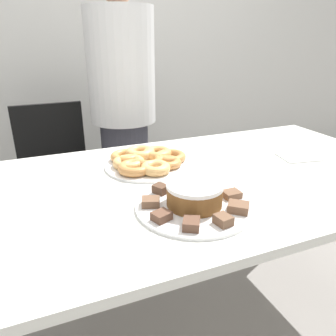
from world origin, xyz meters
The scene contains 27 objects.
ground_plane centered at (0.00, 0.00, 0.00)m, with size 12.00×12.00×0.00m, color gray.
wall_back centered at (0.00, 1.56, 1.30)m, with size 8.00×0.05×2.60m.
table centered at (0.00, 0.00, 0.67)m, with size 1.87×0.92×0.75m.
person_standing centered at (0.03, 0.86, 0.81)m, with size 0.37×0.37×1.56m.
office_chair_left centered at (-0.38, 0.89, 0.40)m, with size 0.45×0.45×0.87m.
plate_cake centered at (-0.04, -0.20, 0.75)m, with size 0.35×0.35×0.01m.
plate_donuts centered at (-0.06, 0.17, 0.75)m, with size 0.34×0.34×0.01m.
frosted_cake centered at (-0.04, -0.20, 0.79)m, with size 0.17×0.17×0.07m.
lamington_0 centered at (-0.11, -0.31, 0.77)m, with size 0.06×0.07×0.03m.
lamington_1 centered at (-0.02, -0.33, 0.77)m, with size 0.05×0.05×0.03m.
lamington_2 centered at (0.05, -0.28, 0.77)m, with size 0.08×0.08×0.03m.
lamington_3 centered at (0.08, -0.20, 0.77)m, with size 0.05×0.05×0.02m.
lamington_4 centered at (0.06, -0.11, 0.77)m, with size 0.07×0.07×0.03m.
lamington_5 centered at (-0.02, -0.07, 0.77)m, with size 0.05×0.05×0.02m.
lamington_6 centered at (-0.11, -0.08, 0.77)m, with size 0.05×0.06×0.03m.
lamington_7 centered at (-0.17, -0.15, 0.77)m, with size 0.07×0.06×0.02m.
lamington_8 centered at (-0.17, -0.24, 0.77)m, with size 0.06×0.06×0.02m.
donut_0 centered at (-0.06, 0.17, 0.77)m, with size 0.11×0.11×0.03m.
donut_1 centered at (0.00, 0.12, 0.77)m, with size 0.11×0.11×0.03m.
donut_2 centered at (0.04, 0.18, 0.77)m, with size 0.13×0.13×0.03m.
donut_3 centered at (0.00, 0.23, 0.78)m, with size 0.12×0.12×0.04m.
donut_4 centered at (-0.07, 0.26, 0.78)m, with size 0.12×0.12×0.04m.
donut_5 centered at (-0.13, 0.24, 0.77)m, with size 0.12×0.12×0.03m.
donut_6 centered at (-0.14, 0.18, 0.77)m, with size 0.12×0.12×0.03m.
donut_7 centered at (-0.14, 0.11, 0.78)m, with size 0.13×0.13×0.03m.
donut_8 centered at (-0.06, 0.08, 0.78)m, with size 0.11×0.11×0.04m.
napkin centered at (0.56, 0.02, 0.75)m, with size 0.17×0.15×0.01m.
Camera 1 is at (-0.45, -0.97, 1.23)m, focal length 35.00 mm.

